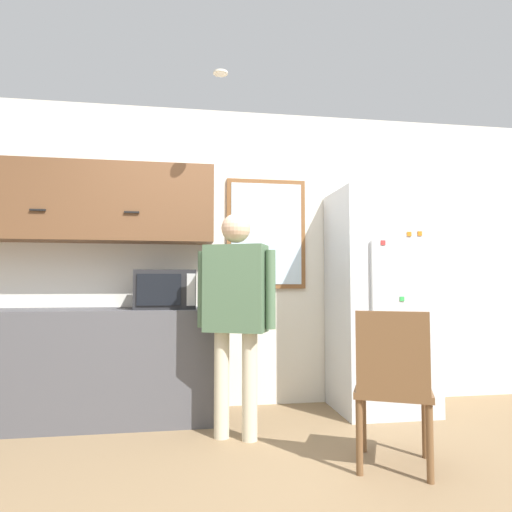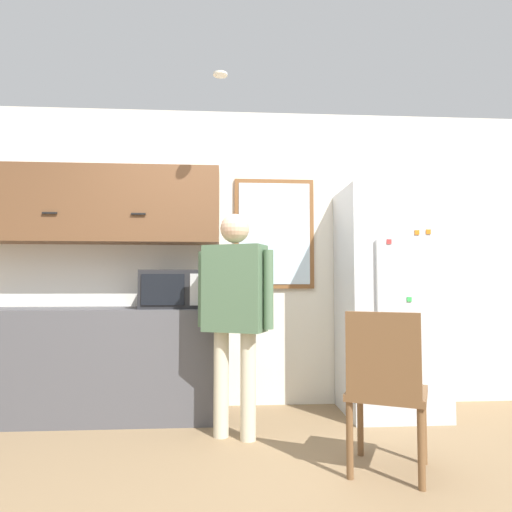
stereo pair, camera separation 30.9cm
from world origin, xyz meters
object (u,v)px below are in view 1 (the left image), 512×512
at_px(chair, 393,381).
at_px(person, 236,301).
at_px(microwave, 166,289).
at_px(refrigerator, 380,300).

bearing_deg(chair, person, -13.72).
relative_size(person, chair, 1.71).
bearing_deg(microwave, refrigerator, -0.05).
bearing_deg(refrigerator, chair, -111.25).
bearing_deg(refrigerator, microwave, 179.95).
xyz_separation_m(microwave, chair, (1.37, -1.22, -0.53)).
distance_m(refrigerator, chair, 1.38).
relative_size(person, refrigerator, 0.84).
bearing_deg(person, chair, -15.25).
xyz_separation_m(refrigerator, chair, (-0.47, -1.22, -0.43)).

